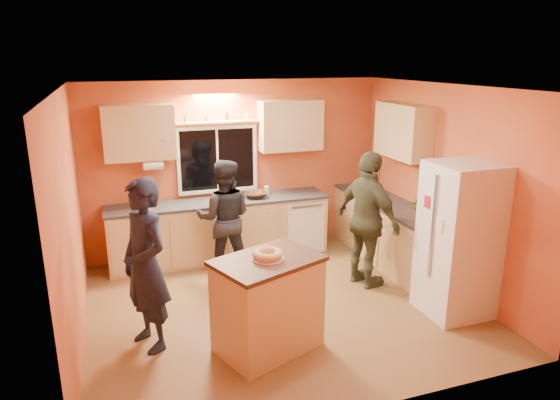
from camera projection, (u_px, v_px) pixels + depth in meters
name	position (u px, v px, depth m)	size (l,w,h in m)	color
ground	(280.00, 305.00, 6.09)	(4.50, 4.50, 0.00)	brown
room_shell	(278.00, 168.00, 6.05)	(4.54, 4.04, 2.61)	orange
back_counter	(244.00, 227.00, 7.51)	(4.23, 0.62, 0.90)	tan
right_counter	(399.00, 238.00, 7.03)	(0.62, 1.84, 0.90)	tan
refrigerator	(459.00, 240.00, 5.71)	(0.72, 0.70, 1.80)	silver
island	(268.00, 304.00, 5.07)	(1.22, 1.03, 1.00)	tan
bundt_pastry	(267.00, 254.00, 4.92)	(0.31, 0.31, 0.09)	tan
person_left	(145.00, 266.00, 5.01)	(0.66, 0.43, 1.80)	black
person_center	(224.00, 218.00, 6.78)	(0.78, 0.61, 1.61)	black
person_right	(368.00, 220.00, 6.41)	(1.05, 0.44, 1.79)	#353924
mixing_bowl	(256.00, 195.00, 7.42)	(0.33, 0.33, 0.08)	black
utensil_crock	(148.00, 201.00, 6.94)	(0.14, 0.14, 0.17)	beige
potted_plant	(422.00, 207.00, 6.36)	(0.30, 0.26, 0.33)	gray
red_box	(378.00, 192.00, 7.60)	(0.16, 0.12, 0.07)	maroon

